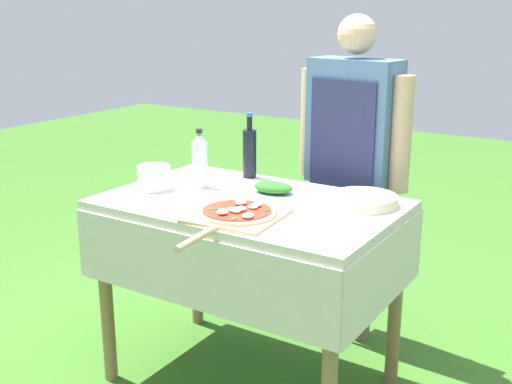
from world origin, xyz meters
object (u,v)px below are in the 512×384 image
pizza_on_peel (235,214)px  plate_stack (364,200)px  water_bottle (200,160)px  mixing_tub (154,178)px  person_cook (352,155)px  prep_table (250,231)px  oil_bottle (250,152)px  herb_container (273,188)px

pizza_on_peel → plate_stack: pizza_on_peel is taller
plate_stack → water_bottle: bearing=-169.2°
mixing_tub → pizza_on_peel: bearing=-15.2°
pizza_on_peel → plate_stack: size_ratio=2.07×
person_cook → water_bottle: (-0.44, -0.56, 0.03)m
prep_table → person_cook: person_cook is taller
pizza_on_peel → water_bottle: water_bottle is taller
person_cook → mixing_tub: 0.91m
pizza_on_peel → person_cook: bearing=79.5°
oil_bottle → water_bottle: size_ratio=1.16×
person_cook → oil_bottle: size_ratio=5.21×
oil_bottle → mixing_tub: bearing=-121.0°
mixing_tub → prep_table: bearing=10.1°
person_cook → pizza_on_peel: (-0.08, -0.83, -0.07)m
oil_bottle → mixing_tub: oil_bottle is taller
oil_bottle → water_bottle: 0.27m
water_bottle → mixing_tub: (-0.14, -0.13, -0.07)m
herb_container → plate_stack: herb_container is taller
pizza_on_peel → water_bottle: size_ratio=2.21×
herb_container → plate_stack: (0.37, 0.06, -0.01)m
water_bottle → herb_container: 0.34m
prep_table → water_bottle: (-0.28, 0.05, 0.24)m
mixing_tub → plate_stack: bearing=17.5°
pizza_on_peel → mixing_tub: size_ratio=3.98×
prep_table → mixing_tub: bearing=-169.9°
water_bottle → plate_stack: 0.71m
oil_bottle → pizza_on_peel: bearing=-62.1°
plate_stack → oil_bottle: bearing=168.8°
person_cook → water_bottle: bearing=59.5°
herb_container → person_cook: bearing=75.4°
person_cook → herb_container: person_cook is taller
water_bottle → mixing_tub: bearing=-137.5°
water_bottle → mixing_tub: water_bottle is taller
oil_bottle → mixing_tub: 0.45m
water_bottle → herb_container: size_ratio=1.22×
oil_bottle → plate_stack: oil_bottle is taller
water_bottle → plate_stack: size_ratio=0.94×
mixing_tub → plate_stack: 0.87m
person_cook → mixing_tub: bearing=57.6°
water_bottle → herb_container: (0.32, 0.07, -0.09)m
person_cook → water_bottle: size_ratio=6.05×
mixing_tub → oil_bottle: bearing=59.0°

